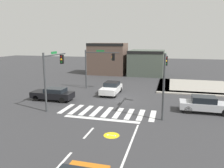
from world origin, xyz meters
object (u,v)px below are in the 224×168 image
at_px(traffic_signal_southwest, 53,69).
at_px(car_black, 53,94).
at_px(traffic_signal_northwest, 98,62).
at_px(traffic_signal_southeast, 165,71).
at_px(car_white, 111,88).
at_px(car_silver, 205,104).

height_order(traffic_signal_southwest, car_black, traffic_signal_southwest).
bearing_deg(traffic_signal_southwest, traffic_signal_northwest, -10.51).
xyz_separation_m(traffic_signal_southwest, car_black, (-1.40, 2.18, -3.16)).
bearing_deg(traffic_signal_southeast, car_white, 48.42).
xyz_separation_m(traffic_signal_northwest, car_black, (-3.09, -6.96, -3.04)).
distance_m(car_silver, car_black, 16.00).
height_order(traffic_signal_southwest, traffic_signal_southeast, traffic_signal_southeast).
bearing_deg(car_silver, traffic_signal_northwest, -29.00).
distance_m(traffic_signal_southeast, car_black, 12.69).
bearing_deg(car_white, traffic_signal_southwest, -32.27).
xyz_separation_m(car_white, car_silver, (10.39, -4.70, 0.01)).
distance_m(traffic_signal_northwest, traffic_signal_southeast, 12.34).
distance_m(traffic_signal_northwest, car_white, 4.63).
distance_m(traffic_signal_southwest, car_black, 4.09).
distance_m(traffic_signal_northwest, car_black, 8.20).
bearing_deg(car_silver, traffic_signal_southeast, 16.91).
height_order(traffic_signal_southeast, car_white, traffic_signal_southeast).
xyz_separation_m(traffic_signal_southeast, car_silver, (3.80, 1.15, -3.15)).
relative_size(car_white, car_silver, 0.92).
distance_m(car_white, car_black, 7.19).
xyz_separation_m(traffic_signal_southwest, car_silver, (14.60, 1.98, -3.12)).
xyz_separation_m(traffic_signal_northwest, car_silver, (12.91, -7.16, -3.00)).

